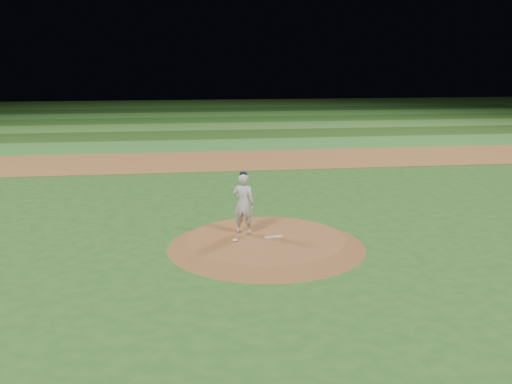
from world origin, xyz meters
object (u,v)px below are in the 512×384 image
(pitcher_on_mound, at_px, (243,203))
(pitching_rubber, at_px, (273,237))
(pitchers_mound, at_px, (266,242))
(rosin_bag, at_px, (235,240))

(pitcher_on_mound, bearing_deg, pitching_rubber, -34.05)
(pitchers_mound, xyz_separation_m, pitcher_on_mound, (-0.57, 0.54, 1.01))
(pitching_rubber, distance_m, pitcher_on_mound, 1.28)
(pitchers_mound, distance_m, rosin_bag, 0.93)
(pitchers_mound, relative_size, pitcher_on_mound, 3.07)
(rosin_bag, bearing_deg, pitcher_on_mound, 66.46)
(pitchers_mound, bearing_deg, rosin_bag, -167.23)
(pitching_rubber, height_order, rosin_bag, rosin_bag)
(pitching_rubber, height_order, pitcher_on_mound, pitcher_on_mound)
(pitcher_on_mound, bearing_deg, rosin_bag, -113.54)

